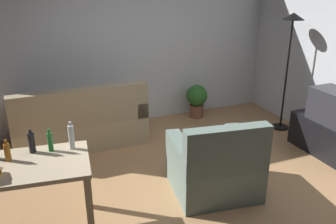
{
  "coord_description": "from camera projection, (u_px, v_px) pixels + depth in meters",
  "views": [
    {
      "loc": [
        -1.48,
        -3.31,
        2.34
      ],
      "look_at": [
        0.1,
        0.5,
        0.75
      ],
      "focal_mm": 38.6,
      "sensor_mm": 36.0,
      "label": 1
    }
  ],
  "objects": [
    {
      "name": "bottle_green",
      "position": [
        50.0,
        142.0,
        3.4
      ],
      "size": [
        0.05,
        0.05,
        0.22
      ],
      "color": "#1E722D",
      "rests_on": "desk"
    },
    {
      "name": "tv",
      "position": [
        335.0,
        107.0,
        4.74
      ],
      "size": [
        0.41,
        0.6,
        0.44
      ],
      "rotation": [
        0.0,
        0.0,
        1.57
      ],
      "color": "#2D2D33",
      "rests_on": "tv_stand"
    },
    {
      "name": "desk",
      "position": [
        21.0,
        175.0,
        3.23
      ],
      "size": [
        1.28,
        0.84,
        0.76
      ],
      "rotation": [
        0.0,
        0.0,
        -0.12
      ],
      "color": "#C6B28E",
      "rests_on": "ground_plane"
    },
    {
      "name": "armchair",
      "position": [
        215.0,
        167.0,
        4.02
      ],
      "size": [
        1.01,
        0.96,
        0.92
      ],
      "rotation": [
        0.0,
        0.0,
        3.0
      ],
      "color": "slate",
      "rests_on": "ground_plane"
    },
    {
      "name": "tv_stand",
      "position": [
        329.0,
        138.0,
        4.91
      ],
      "size": [
        0.44,
        1.1,
        0.48
      ],
      "rotation": [
        0.0,
        0.0,
        1.57
      ],
      "color": "black",
      "rests_on": "ground_plane"
    },
    {
      "name": "wall_rear",
      "position": [
        120.0,
        41.0,
        5.63
      ],
      "size": [
        5.2,
        0.1,
        2.7
      ],
      "primitive_type": "cube",
      "color": "silver",
      "rests_on": "ground_plane"
    },
    {
      "name": "bottle_amber",
      "position": [
        7.0,
        152.0,
        3.22
      ],
      "size": [
        0.05,
        0.05,
        0.21
      ],
      "color": "#9E6019",
      "rests_on": "desk"
    },
    {
      "name": "ground_plane",
      "position": [
        176.0,
        188.0,
        4.23
      ],
      "size": [
        5.2,
        4.4,
        0.02
      ],
      "primitive_type": "cube",
      "color": "tan"
    },
    {
      "name": "torchiere_lamp",
      "position": [
        291.0,
        40.0,
        5.33
      ],
      "size": [
        0.32,
        0.32,
        1.81
      ],
      "color": "black",
      "rests_on": "ground_plane"
    },
    {
      "name": "bottle_dark",
      "position": [
        32.0,
        143.0,
        3.37
      ],
      "size": [
        0.06,
        0.06,
        0.23
      ],
      "color": "black",
      "rests_on": "desk"
    },
    {
      "name": "bottle_clear",
      "position": [
        71.0,
        137.0,
        3.43
      ],
      "size": [
        0.05,
        0.05,
        0.28
      ],
      "color": "silver",
      "rests_on": "desk"
    },
    {
      "name": "couch",
      "position": [
        80.0,
        124.0,
        5.19
      ],
      "size": [
        1.84,
        0.84,
        0.92
      ],
      "rotation": [
        0.0,
        0.0,
        3.14
      ],
      "color": "tan",
      "rests_on": "ground_plane"
    },
    {
      "name": "potted_plant",
      "position": [
        197.0,
        99.0,
        6.18
      ],
      "size": [
        0.36,
        0.36,
        0.57
      ],
      "color": "brown",
      "rests_on": "ground_plane"
    }
  ]
}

